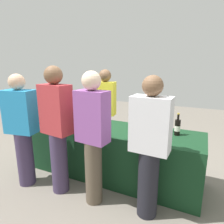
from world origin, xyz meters
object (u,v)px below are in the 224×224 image
Objects in this scene: guest_1 at (57,127)px; guest_2 at (93,135)px; wine_bottle_1 at (81,116)px; wine_bottle_3 at (133,122)px; wine_bottle_5 at (165,124)px; wine_glass_0 at (57,118)px; server_pouring at (105,110)px; guest_0 at (22,128)px; wine_glass_2 at (148,129)px; wine_bottle_2 at (96,116)px; menu_board at (95,127)px; wine_bottle_0 at (66,113)px; wine_bottle_6 at (177,127)px; wine_glass_1 at (93,123)px; guest_3 at (150,145)px; ice_bucket at (75,114)px; wine_bottle_4 at (147,122)px.

guest_2 is (0.54, 0.01, -0.03)m from guest_1.
wine_bottle_3 is at bearing 1.31° from wine_bottle_1.
wine_glass_0 is at bearing -168.41° from wine_bottle_5.
wine_bottle_3 is 0.88m from server_pouring.
server_pouring is at bearing 54.41° from guest_0.
wine_bottle_3 reaches higher than wine_glass_2.
wine_bottle_2 is 0.38× the size of menu_board.
guest_2 is at bearing -46.18° from menu_board.
wine_bottle_0 is 1.00× the size of wine_bottle_6.
wine_glass_2 is 0.09× the size of guest_2.
wine_bottle_5 is 0.33m from wine_glass_2.
guest_2 reaches higher than menu_board.
wine_bottle_2 is 2.30× the size of wine_glass_0.
wine_glass_1 is 1.05m from guest_3.
wine_bottle_6 is 2.14× the size of wine_glass_1.
server_pouring is at bearing 160.12° from wine_bottle_5.
wine_glass_0 is at bearing 65.53° from guest_0.
wine_bottle_5 is at bearing 54.93° from guest_2.
wine_bottle_6 is (1.29, -0.04, -0.01)m from wine_bottle_2.
wine_bottle_3 is 0.35m from wine_glass_2.
ice_bucket reaches higher than wine_glass_0.
ice_bucket reaches higher than menu_board.
wine_bottle_4 is 2.13× the size of wine_glass_1.
guest_0 is 0.97× the size of guest_2.
guest_2 reaches higher than wine_bottle_5.
guest_0 is (-0.14, -0.57, -0.03)m from wine_glass_0.
wine_bottle_1 is 0.18× the size of server_pouring.
wine_glass_2 reaches higher than wine_glass_0.
wine_bottle_2 is 1.03× the size of wine_bottle_6.
guest_0 is 0.94× the size of guest_1.
guest_2 reaches higher than wine_glass_0.
guest_0 is at bearing -164.57° from guest_1.
wine_glass_0 is 0.09× the size of guest_3.
wine_bottle_2 reaches higher than wine_bottle_4.
wine_glass_1 is at bearing -160.74° from wine_bottle_5.
wine_bottle_2 is 0.66m from wine_bottle_3.
guest_2 is 1.85m from menu_board.
guest_2 reaches higher than server_pouring.
wine_glass_1 is at bearing 158.98° from guest_3.
wine_glass_1 is (-0.99, -0.35, -0.02)m from wine_bottle_5.
guest_2 reaches higher than ice_bucket.
guest_1 reaches higher than wine_glass_0.
wine_bottle_2 is 1.30m from wine_bottle_6.
wine_bottle_0 is at bearing 159.31° from guest_3.
guest_3 is (0.44, -0.69, -0.02)m from wine_bottle_3.
ice_bucket is 0.14× the size of guest_2.
wine_glass_1 is (0.38, -0.26, -0.00)m from wine_bottle_1.
wine_bottle_0 is at bearing 173.42° from wine_bottle_1.
wine_bottle_4 is 1.27m from ice_bucket.
wine_bottle_4 is 0.19× the size of guest_2.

